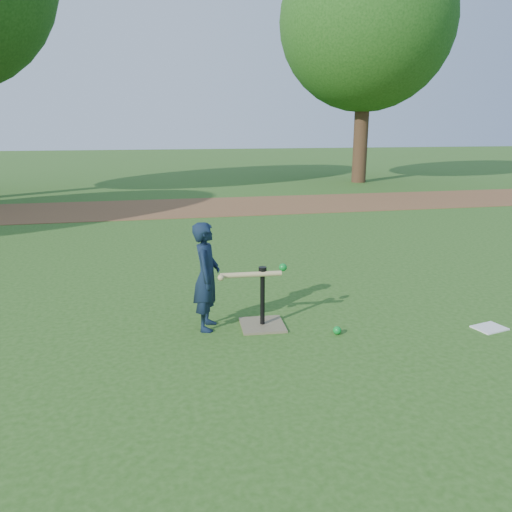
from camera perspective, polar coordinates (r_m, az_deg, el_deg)
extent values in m
plane|color=#285116|center=(5.23, -1.18, -7.19)|extent=(80.00, 80.00, 0.00)
cube|color=brown|center=(12.45, -7.94, 5.53)|extent=(24.00, 3.00, 0.01)
imported|color=#101E32|center=(4.85, -5.67, -2.33)|extent=(0.35, 0.44, 1.07)
sphere|color=#0C8728|center=(4.91, 9.26, -8.39)|extent=(0.08, 0.08, 0.08)
cube|color=white|center=(5.50, 25.14, -7.45)|extent=(0.34, 0.29, 0.01)
cube|color=#75694A|center=(5.05, 0.74, -7.88)|extent=(0.46, 0.46, 0.02)
cylinder|color=black|center=(4.95, 0.75, -4.78)|extent=(0.05, 0.05, 0.55)
cylinder|color=black|center=(4.86, 0.76, -1.61)|extent=(0.08, 0.08, 0.06)
cylinder|color=tan|center=(4.83, -0.58, -2.13)|extent=(0.60, 0.09, 0.05)
sphere|color=tan|center=(4.74, -4.04, -2.49)|extent=(0.06, 0.06, 0.06)
sphere|color=#0C8728|center=(4.98, 3.10, -1.30)|extent=(0.08, 0.08, 0.08)
cylinder|color=#382316|center=(18.34, 11.90, 13.58)|extent=(0.50, 0.50, 3.42)
sphere|color=#285B19|center=(18.65, 12.53, 24.68)|extent=(5.80, 5.80, 5.80)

